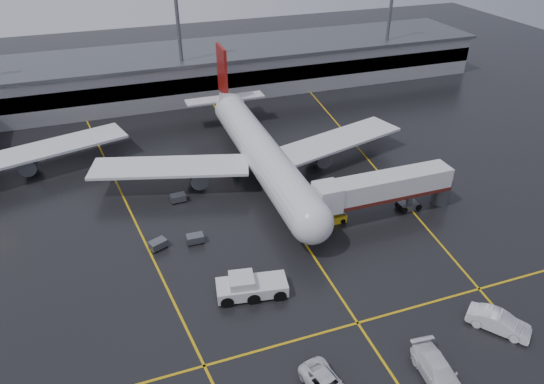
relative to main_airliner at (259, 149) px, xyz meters
name	(u,v)px	position (x,y,z in m)	size (l,w,h in m)	color
ground	(281,207)	(0.00, -9.70, -4.21)	(220.00, 220.00, 0.00)	black
apron_line_centre	(281,207)	(0.00, -9.70, -4.20)	(0.25, 90.00, 0.02)	gold
apron_line_stop	(358,323)	(0.00, -31.70, -4.20)	(60.00, 0.25, 0.02)	gold
apron_line_left	(123,196)	(-20.00, 0.30, -4.20)	(0.25, 70.00, 0.02)	gold
apron_line_right	(364,154)	(18.00, 0.30, -4.20)	(0.25, 70.00, 0.02)	gold
terminal	(202,70)	(0.00, 38.23, 0.11)	(122.00, 19.00, 8.60)	gray
light_mast_mid	(179,29)	(-5.00, 32.30, 10.27)	(3.00, 1.20, 25.45)	#595B60
light_mast_right	(390,12)	(40.00, 32.30, 10.27)	(3.00, 1.20, 25.45)	#595B60
main_airliner	(259,149)	(0.00, 0.00, 0.00)	(48.80, 45.60, 14.10)	silver
jet_bridge	(384,189)	(11.87, -15.70, -0.28)	(19.90, 3.40, 6.05)	silver
pushback_tractor	(250,287)	(-8.89, -24.29, -3.15)	(7.80, 4.26, 2.65)	silver
belt_loader	(333,219)	(5.07, -15.16, -3.67)	(3.47, 1.69, 2.18)	yellow
service_van_b	(439,372)	(3.46, -39.86, -3.26)	(2.66, 6.55, 1.90)	white
service_van_c	(499,322)	(12.48, -36.89, -3.24)	(2.05, 5.87, 1.93)	white
baggage_cart_a	(195,238)	(-12.53, -13.56, -3.58)	(2.02, 1.34, 1.12)	#595B60
baggage_cart_b	(158,244)	(-16.95, -13.18, -3.58)	(2.35, 1.98, 1.12)	#595B60
baggage_cart_c	(178,198)	(-12.86, -3.70, -3.58)	(2.06, 1.40, 1.12)	#595B60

